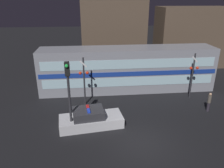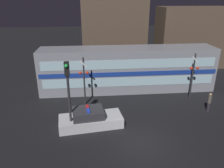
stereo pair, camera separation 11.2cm
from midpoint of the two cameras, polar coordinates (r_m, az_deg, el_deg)
ground_plane at (r=14.54m, az=7.92°, el=-14.95°), size 120.00×120.00×0.00m
train at (r=21.33m, az=4.25°, el=3.87°), size 16.70×2.84×4.21m
police_car at (r=15.84m, az=-5.54°, el=-9.11°), size 4.64×2.32×1.45m
pedestrian at (r=19.15m, az=24.22°, el=-4.36°), size 0.27×0.27×1.61m
crossing_signal_near at (r=20.43m, az=20.57°, el=2.52°), size 0.83×0.34×4.19m
crossing_signal_far at (r=18.14m, az=-7.12°, el=1.37°), size 0.83×0.34×4.16m
traffic_light_corner at (r=14.33m, az=-11.13°, el=-1.05°), size 0.30×0.46×4.93m
building_left at (r=28.82m, az=0.58°, el=14.91°), size 8.02×4.10×10.40m
building_center at (r=31.14m, az=20.29°, el=11.46°), size 9.05×4.41×7.54m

